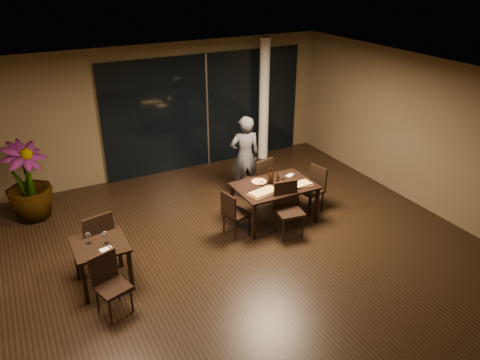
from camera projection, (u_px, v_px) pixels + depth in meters
name	position (u px, v px, depth m)	size (l,w,h in m)	color
ground	(248.00, 253.00, 8.15)	(8.00, 8.00, 0.00)	black
wall_back	(165.00, 110.00, 10.75)	(8.00, 0.10, 3.00)	#4C3F28
wall_front	(460.00, 341.00, 4.26)	(8.00, 0.10, 3.00)	#4C3F28
wall_right	(430.00, 135.00, 9.19)	(0.10, 8.00, 3.00)	#4C3F28
ceiling	(250.00, 81.00, 6.85)	(8.00, 8.00, 0.04)	silver
window_panel	(207.00, 111.00, 11.15)	(5.00, 0.06, 2.70)	black
column	(264.00, 100.00, 11.42)	(0.24, 0.24, 3.00)	silver
main_table	(275.00, 189.00, 8.91)	(1.50, 1.00, 0.75)	black
side_table	(101.00, 251.00, 7.12)	(0.80, 0.80, 0.75)	black
chair_main_far	(260.00, 177.00, 9.67)	(0.54, 0.54, 0.98)	black
chair_main_near	(288.00, 206.00, 8.54)	(0.53, 0.53, 1.00)	black
chair_main_left	(233.00, 212.00, 8.47)	(0.49, 0.49, 0.88)	black
chair_main_right	(314.00, 186.00, 9.38)	(0.50, 0.50, 0.92)	black
chair_side_far	(97.00, 238.00, 7.50)	(0.57, 0.57, 1.06)	black
chair_side_near	(109.00, 281.00, 6.63)	(0.54, 0.54, 0.92)	black
diner	(245.00, 156.00, 9.82)	(0.60, 0.40, 1.76)	#2B2D30
potted_plant	(27.00, 182.00, 8.95)	(0.85, 0.85, 1.56)	#204617
pizza_board_left	(263.00, 193.00, 8.58)	(0.61, 0.31, 0.01)	#492C17
pizza_board_right	(299.00, 185.00, 8.86)	(0.51, 0.26, 0.01)	#442716
oblong_pizza_left	(264.00, 192.00, 8.57)	(0.51, 0.23, 0.02)	maroon
oblong_pizza_right	(299.00, 185.00, 8.85)	(0.46, 0.21, 0.02)	maroon
round_pizza	(259.00, 182.00, 9.00)	(0.28, 0.28, 0.01)	red
bottle_a	(269.00, 177.00, 8.85)	(0.07, 0.07, 0.32)	black
bottle_b	(278.00, 178.00, 8.84)	(0.06, 0.06, 0.29)	black
bottle_c	(272.00, 176.00, 8.88)	(0.07, 0.07, 0.31)	black
tumbler_left	(262.00, 183.00, 8.85)	(0.07, 0.07, 0.08)	white
tumbler_right	(282.00, 177.00, 9.10)	(0.07, 0.07, 0.08)	white
napkin_near	(301.00, 182.00, 8.99)	(0.18, 0.10, 0.01)	white
napkin_far	(290.00, 175.00, 9.27)	(0.18, 0.10, 0.01)	white
wine_glass_a	(88.00, 238.00, 7.03)	(0.08, 0.08, 0.19)	white
wine_glass_b	(105.00, 238.00, 7.03)	(0.09, 0.09, 0.20)	white
side_napkin	(106.00, 249.00, 6.91)	(0.18, 0.11, 0.01)	white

